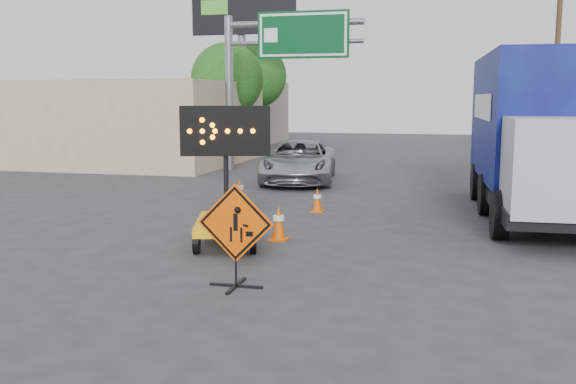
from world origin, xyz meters
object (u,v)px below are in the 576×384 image
at_px(construction_sign, 236,233).
at_px(box_truck, 539,144).
at_px(pickup_truck, 299,161).
at_px(arrow_board, 227,215).

xyz_separation_m(construction_sign, box_truck, (5.84, 8.28, 1.05)).
xyz_separation_m(pickup_truck, box_truck, (7.94, -5.59, 1.20)).
bearing_deg(pickup_truck, box_truck, -43.01).
bearing_deg(construction_sign, pickup_truck, 98.60).
distance_m(construction_sign, pickup_truck, 14.02).
bearing_deg(pickup_truck, construction_sign, -89.26).
relative_size(construction_sign, box_truck, 0.19).
distance_m(pickup_truck, box_truck, 9.78).
height_order(arrow_board, pickup_truck, arrow_board).
height_order(arrow_board, box_truck, box_truck).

